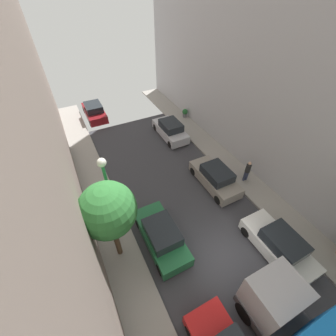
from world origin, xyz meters
The scene contains 12 objects.
ground centered at (0.00, 0.00, 0.00)m, with size 32.00×32.00×0.00m, color #38383D.
sidewalk_left centered at (-5.00, 0.00, 0.07)m, with size 2.00×44.00×0.15m, color gray.
sidewalk_right centered at (5.00, 0.00, 0.07)m, with size 2.00×44.00×0.15m, color gray.
parked_car_left_3 centered at (-2.70, 2.46, 0.72)m, with size 1.78×4.20×1.57m.
parked_car_left_4 centered at (-2.70, 18.41, 0.72)m, with size 1.78×4.20×1.57m.
parked_car_right_1 centered at (2.70, -0.94, 0.72)m, with size 1.78×4.20×1.57m.
parked_car_right_2 centered at (2.70, 4.86, 0.72)m, with size 1.78×4.20×1.57m.
parked_car_right_3 centered at (2.70, 11.79, 0.72)m, with size 1.78×4.20×1.57m.
pedestrian centered at (4.89, 4.12, 1.07)m, with size 0.40×0.36×1.72m.
street_tree_0 centered at (-5.02, 2.89, 3.92)m, with size 2.62×2.62×5.11m.
potted_plant_2 centered at (5.62, 14.13, 0.62)m, with size 0.56×0.56×0.85m.
lamp_post centered at (-4.60, 4.51, 3.68)m, with size 0.44×0.44×5.33m.
Camera 1 is at (-5.34, -3.55, 11.81)m, focal length 23.68 mm.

